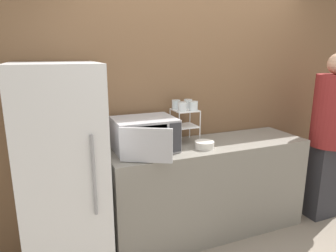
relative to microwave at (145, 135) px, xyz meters
name	(u,v)px	position (x,y,z in m)	size (l,w,h in m)	color
ground_plane	(222,245)	(0.64, -0.34, -1.08)	(12.00, 12.00, 0.00)	gray
wall_back	(194,101)	(0.64, 0.31, 0.22)	(8.00, 0.06, 2.60)	brown
counter	(208,188)	(0.64, -0.03, -0.62)	(1.98, 0.61, 0.94)	gray
microwave	(145,135)	(0.00, 0.00, 0.00)	(0.56, 0.65, 0.29)	#ADADB2
dish_rack	(185,119)	(0.45, 0.10, 0.09)	(0.23, 0.23, 0.32)	white
glass_front_left	(182,107)	(0.39, 0.04, 0.22)	(0.08, 0.08, 0.09)	silver
glass_back_right	(188,104)	(0.51, 0.16, 0.22)	(0.08, 0.08, 0.09)	silver
glass_front_right	(193,106)	(0.50, 0.04, 0.22)	(0.08, 0.08, 0.09)	silver
glass_back_left	(176,104)	(0.38, 0.17, 0.22)	(0.08, 0.08, 0.09)	silver
bowl	(204,145)	(0.53, -0.15, -0.12)	(0.18, 0.18, 0.06)	silver
person	(330,130)	(1.96, -0.29, -0.08)	(0.39, 0.39, 1.79)	#2D2D33
refrigerator	(63,173)	(-0.71, -0.08, -0.22)	(0.64, 0.72, 1.72)	white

